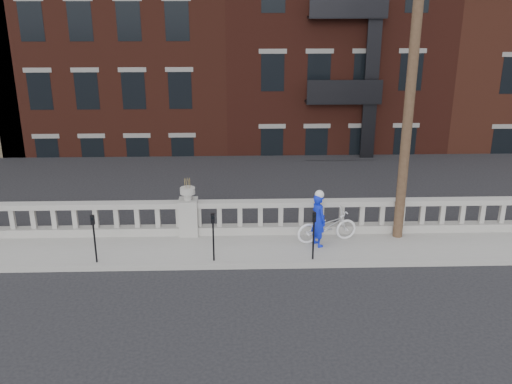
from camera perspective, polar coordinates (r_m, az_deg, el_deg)
ground at (r=13.83m, az=-7.96°, el=-11.36°), size 120.00×120.00×0.00m
sidewalk at (r=16.43m, az=-6.93°, el=-5.76°), size 32.00×2.20×0.15m
balustrade at (r=17.07m, az=-6.74°, el=-2.68°), size 28.00×0.34×1.03m
planter_pedestal at (r=17.00m, az=-6.77°, el=-2.08°), size 0.55×0.55×1.76m
lower_level at (r=35.13m, az=-3.40°, el=12.30°), size 80.00×44.00×20.80m
utility_pole at (r=16.19m, az=15.43°, el=12.41°), size 1.60×0.28×10.00m
parking_meter_c at (r=15.69m, az=-15.90°, el=-3.99°), size 0.10×0.09×1.36m
parking_meter_d at (r=15.22m, az=-4.31°, el=-3.98°), size 0.10×0.09×1.36m
parking_meter_e at (r=15.33m, az=5.79°, el=-3.85°), size 0.10×0.09×1.36m
bicycle at (r=16.63m, az=7.11°, el=-3.38°), size 1.90×1.03×0.95m
cyclist at (r=16.22m, az=6.26°, el=-2.78°), size 0.57×0.67×1.55m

